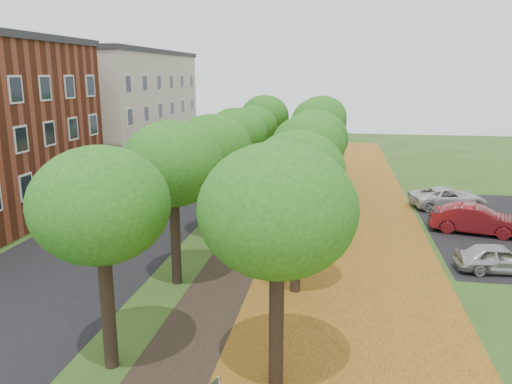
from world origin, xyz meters
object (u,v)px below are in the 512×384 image
at_px(car_silver, 499,258).
at_px(car_white, 448,198).
at_px(car_grey, 469,219).
at_px(car_red, 476,220).

height_order(car_silver, car_white, car_white).
height_order(car_silver, car_grey, car_silver).
bearing_deg(car_red, car_grey, 29.89).
distance_m(car_grey, car_white, 4.55).
distance_m(car_silver, car_grey, 6.09).
relative_size(car_silver, car_red, 0.79).
xyz_separation_m(car_red, car_white, (-0.39, 5.17, -0.10)).
relative_size(car_red, car_grey, 1.09).
height_order(car_silver, car_red, car_red).
xyz_separation_m(car_silver, car_grey, (0.20, 6.09, -0.00)).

